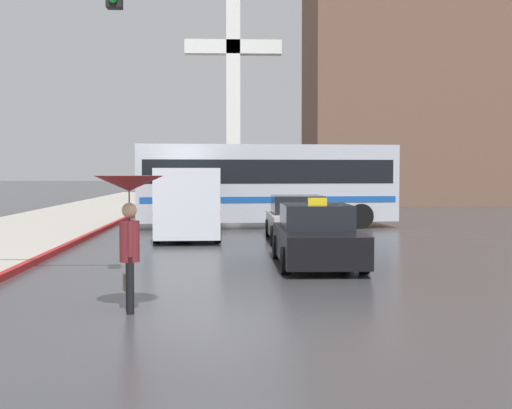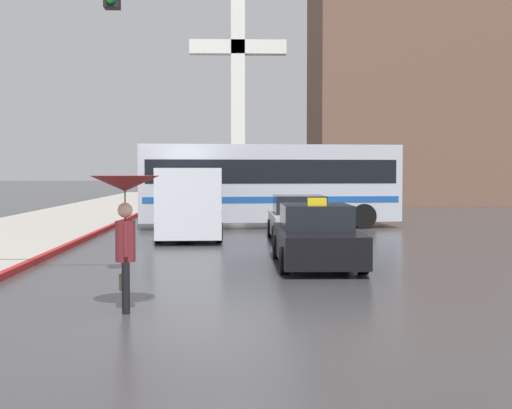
{
  "view_description": "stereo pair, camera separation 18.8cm",
  "coord_description": "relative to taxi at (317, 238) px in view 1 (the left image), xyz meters",
  "views": [
    {
      "loc": [
        -0.12,
        -10.09,
        2.24
      ],
      "look_at": [
        0.6,
        7.56,
        1.4
      ],
      "focal_mm": 50.0,
      "sensor_mm": 36.0,
      "label": 1
    },
    {
      "loc": [
        0.07,
        -10.1,
        2.24
      ],
      "look_at": [
        0.6,
        7.56,
        1.4
      ],
      "focal_mm": 50.0,
      "sensor_mm": 36.0,
      "label": 2
    }
  ],
  "objects": [
    {
      "name": "ground_plane",
      "position": [
        -2.0,
        -6.61,
        -0.66
      ],
      "size": [
        300.0,
        300.0,
        0.0
      ],
      "primitive_type": "plane",
      "color": "#38383A"
    },
    {
      "name": "taxi",
      "position": [
        0.0,
        0.0,
        0.0
      ],
      "size": [
        1.91,
        4.42,
        1.6
      ],
      "rotation": [
        0.0,
        0.0,
        3.14
      ],
      "color": "black",
      "rests_on": "ground_plane"
    },
    {
      "name": "sedan_red",
      "position": [
        0.14,
        5.93,
        0.0
      ],
      "size": [
        1.91,
        4.46,
        1.45
      ],
      "rotation": [
        0.0,
        0.0,
        3.14
      ],
      "color": "#B7B2AD",
      "rests_on": "ground_plane"
    },
    {
      "name": "ambulance_van",
      "position": [
        -3.43,
        7.07,
        0.63
      ],
      "size": [
        2.26,
        5.54,
        2.32
      ],
      "rotation": [
        0.0,
        0.0,
        3.18
      ],
      "color": "silver",
      "rests_on": "ground_plane"
    },
    {
      "name": "city_bus",
      "position": [
        -0.59,
        11.54,
        1.14
      ],
      "size": [
        10.35,
        3.43,
        3.25
      ],
      "rotation": [
        0.0,
        0.0,
        -1.48
      ],
      "color": "#B2B7C1",
      "rests_on": "ground_plane"
    },
    {
      "name": "pedestrian_with_umbrella",
      "position": [
        -3.65,
        -5.5,
        1.09
      ],
      "size": [
        1.08,
        1.08,
        2.16
      ],
      "rotation": [
        0.0,
        0.0,
        1.76
      ],
      "color": "black",
      "rests_on": "ground_plane"
    },
    {
      "name": "traffic_light",
      "position": [
        -6.05,
        -3.48,
        3.67
      ],
      "size": [
        3.32,
        0.38,
        6.3
      ],
      "color": "black",
      "rests_on": "ground_plane"
    },
    {
      "name": "building_tower_near",
      "position": [
        10.0,
        32.15,
        11.7
      ],
      "size": [
        13.0,
        9.54,
        24.71
      ],
      "color": "brown",
      "rests_on": "ground_plane"
    },
    {
      "name": "monument_cross",
      "position": [
        -1.71,
        29.79,
        7.39
      ],
      "size": [
        6.24,
        0.9,
        14.19
      ],
      "color": "white",
      "rests_on": "ground_plane"
    }
  ]
}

